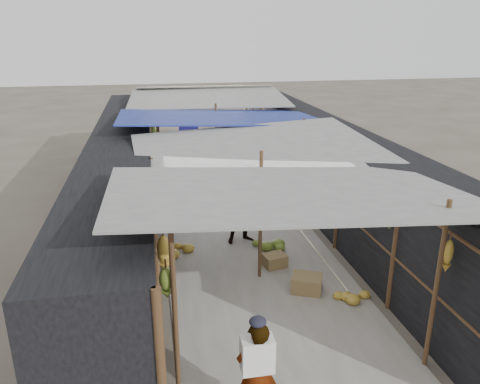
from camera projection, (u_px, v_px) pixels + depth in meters
ground at (308, 381)px, 6.58m from camera, size 80.00×80.00×0.00m
aisle_slab at (230, 213)px, 12.61m from camera, size 3.60×16.00×0.02m
stall_left at (124, 179)px, 11.76m from camera, size 1.40×15.00×2.30m
stall_right at (328, 167)px, 12.72m from camera, size 1.40×15.00×2.30m
crate_near at (307, 284)px, 8.79m from camera, size 0.68×0.62×0.33m
crate_mid at (275, 261)px, 9.73m from camera, size 0.52×0.45×0.27m
crate_back at (198, 173)px, 15.79m from camera, size 0.49×0.45×0.26m
black_basin at (237, 162)px, 17.17m from camera, size 0.67×0.67×0.20m
vendor_elderly at (257, 372)px, 5.73m from camera, size 0.52×0.35×1.42m
shopper_blue at (245, 209)px, 10.67m from camera, size 0.86×0.71×1.63m
vendor_seated at (258, 177)px, 14.43m from camera, size 0.31×0.53×0.81m
market_canopy at (228, 123)px, 12.14m from camera, size 5.62×15.20×2.77m
hanging_bananas at (234, 154)px, 12.06m from camera, size 3.96×13.74×0.84m
floor_bananas at (248, 204)px, 12.88m from camera, size 3.87×9.78×0.33m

